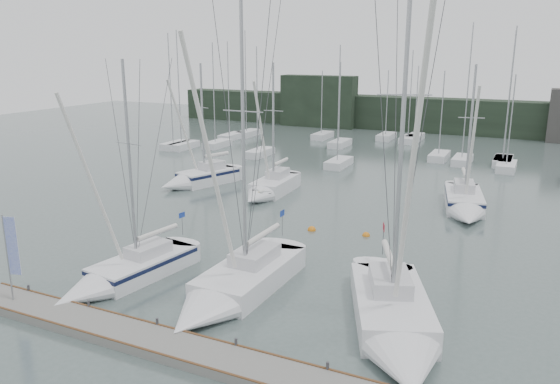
{
  "coord_description": "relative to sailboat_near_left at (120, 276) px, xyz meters",
  "views": [
    {
      "loc": [
        12.28,
        -21.28,
        12.18
      ],
      "look_at": [
        -0.35,
        5.0,
        4.47
      ],
      "focal_mm": 35.0,
      "sensor_mm": 36.0,
      "label": 1
    }
  ],
  "objects": [
    {
      "name": "sailboat_near_left",
      "position": [
        0.0,
        0.0,
        0.0
      ],
      "size": [
        3.82,
        9.05,
        12.55
      ],
      "rotation": [
        0.0,
        0.0,
        -0.15
      ],
      "color": "silver",
      "rests_on": "ground"
    },
    {
      "name": "sailboat_near_center",
      "position": [
        6.21,
        0.75,
        0.03
      ],
      "size": [
        3.32,
        10.68,
        15.74
      ],
      "rotation": [
        0.0,
        0.0,
        -0.02
      ],
      "color": "silver",
      "rests_on": "ground"
    },
    {
      "name": "buoy_a",
      "position": [
        5.74,
        12.72,
        -0.52
      ],
      "size": [
        0.58,
        0.58,
        0.58
      ],
      "primitive_type": "sphere",
      "color": "orange",
      "rests_on": "ground"
    },
    {
      "name": "sailboat_near_right",
      "position": [
        14.68,
        0.56,
        0.09
      ],
      "size": [
        6.73,
        10.57,
        17.49
      ],
      "rotation": [
        0.0,
        0.0,
        0.38
      ],
      "color": "silver",
      "rests_on": "ground"
    },
    {
      "name": "sailboat_mid_a",
      "position": [
        -8.6,
        19.82,
        0.1
      ],
      "size": [
        5.14,
        8.23,
        11.73
      ],
      "rotation": [
        0.0,
        0.0,
        -0.35
      ],
      "color": "silver",
      "rests_on": "ground"
    },
    {
      "name": "sailboat_mid_b",
      "position": [
        -1.05,
        19.44,
        0.05
      ],
      "size": [
        2.82,
        8.32,
        11.84
      ],
      "rotation": [
        0.0,
        0.0,
        0.04
      ],
      "color": "silver",
      "rests_on": "ground"
    },
    {
      "name": "sailboat_mid_d",
      "position": [
        14.7,
        21.56,
        0.09
      ],
      "size": [
        4.39,
        9.24,
        11.91
      ],
      "rotation": [
        0.0,
        0.0,
        0.2
      ],
      "color": "silver",
      "rests_on": "ground"
    },
    {
      "name": "ground",
      "position": [
        6.96,
        0.86,
        -0.52
      ],
      "size": [
        160.0,
        160.0,
        0.0
      ],
      "primitive_type": "plane",
      "color": "#4C5D59",
      "rests_on": "ground"
    },
    {
      "name": "seagull",
      "position": [
        8.38,
        0.29,
        5.52
      ],
      "size": [
        0.96,
        0.45,
        0.19
      ],
      "rotation": [
        0.0,
        0.0,
        -0.18
      ],
      "color": "silver",
      "rests_on": "ground"
    },
    {
      "name": "dock",
      "position": [
        6.96,
        -4.14,
        -0.32
      ],
      "size": [
        24.0,
        2.0,
        0.4
      ],
      "primitive_type": "cube",
      "color": "slate",
      "rests_on": "ground"
    },
    {
      "name": "buoy_b",
      "position": [
        9.47,
        13.24,
        -0.52
      ],
      "size": [
        0.52,
        0.52,
        0.52
      ],
      "primitive_type": "sphere",
      "color": "orange",
      "rests_on": "ground"
    },
    {
      "name": "dock_banner",
      "position": [
        -2.66,
        -4.18,
        2.42
      ],
      "size": [
        0.63,
        0.23,
        4.31
      ],
      "rotation": [
        0.0,
        0.0,
        0.29
      ],
      "color": "#9C9EA3",
      "rests_on": "dock"
    },
    {
      "name": "far_building_left",
      "position": [
        -13.04,
        60.86,
        3.48
      ],
      "size": [
        12.0,
        3.0,
        8.0
      ],
      "primitive_type": "cube",
      "color": "black",
      "rests_on": "ground"
    },
    {
      "name": "mast_forest",
      "position": [
        4.28,
        42.18,
        -0.04
      ],
      "size": [
        60.15,
        25.18,
        14.81
      ],
      "color": "silver",
      "rests_on": "ground"
    },
    {
      "name": "far_treeline",
      "position": [
        6.96,
        62.86,
        1.98
      ],
      "size": [
        90.0,
        4.0,
        5.0
      ],
      "primitive_type": "cube",
      "color": "black",
      "rests_on": "ground"
    }
  ]
}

